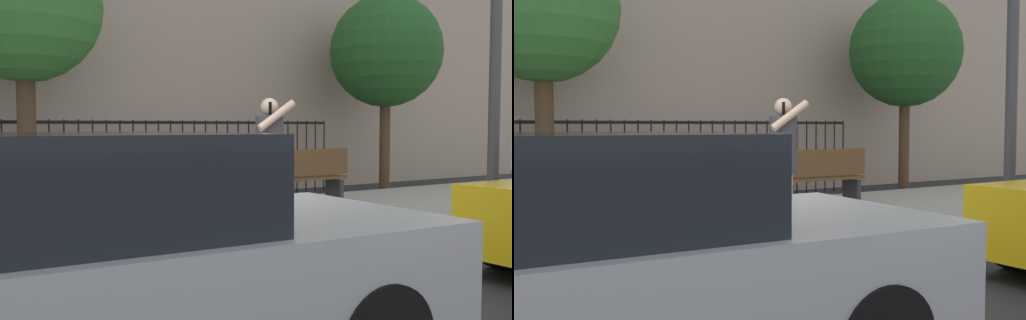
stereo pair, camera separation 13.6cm
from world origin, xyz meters
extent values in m
plane|color=#28282B|center=(0.00, 0.00, 0.00)|extent=(60.00, 60.00, 0.00)
cube|color=#9E9B93|center=(0.00, 2.20, 0.07)|extent=(28.00, 4.40, 0.15)
cube|color=black|center=(0.00, 5.90, 1.55)|extent=(12.00, 0.04, 0.06)
cylinder|color=black|center=(-0.89, 5.90, 0.80)|extent=(0.03, 0.03, 1.60)
cylinder|color=black|center=(-0.64, 5.90, 0.80)|extent=(0.03, 0.03, 1.60)
cylinder|color=black|center=(-0.38, 5.90, 0.80)|extent=(0.03, 0.03, 1.60)
cylinder|color=black|center=(-0.13, 5.90, 0.80)|extent=(0.03, 0.03, 1.60)
cylinder|color=black|center=(0.13, 5.90, 0.80)|extent=(0.03, 0.03, 1.60)
cylinder|color=black|center=(0.38, 5.90, 0.80)|extent=(0.03, 0.03, 1.60)
cylinder|color=black|center=(0.64, 5.90, 0.80)|extent=(0.03, 0.03, 1.60)
cylinder|color=black|center=(0.89, 5.90, 0.80)|extent=(0.03, 0.03, 1.60)
cylinder|color=black|center=(1.15, 5.90, 0.80)|extent=(0.03, 0.03, 1.60)
cylinder|color=black|center=(1.40, 5.90, 0.80)|extent=(0.03, 0.03, 1.60)
cylinder|color=black|center=(1.66, 5.90, 0.80)|extent=(0.03, 0.03, 1.60)
cylinder|color=black|center=(1.91, 5.90, 0.80)|extent=(0.03, 0.03, 1.60)
cylinder|color=black|center=(2.17, 5.90, 0.80)|extent=(0.03, 0.03, 1.60)
cylinder|color=black|center=(2.43, 5.90, 0.80)|extent=(0.03, 0.03, 1.60)
cylinder|color=black|center=(2.68, 5.90, 0.80)|extent=(0.03, 0.03, 1.60)
cylinder|color=black|center=(2.94, 5.90, 0.80)|extent=(0.03, 0.03, 1.60)
cylinder|color=black|center=(3.19, 5.90, 0.80)|extent=(0.03, 0.03, 1.60)
cylinder|color=black|center=(3.45, 5.90, 0.80)|extent=(0.03, 0.03, 1.60)
cylinder|color=black|center=(3.70, 5.90, 0.80)|extent=(0.03, 0.03, 1.60)
cylinder|color=black|center=(3.96, 5.90, 0.80)|extent=(0.03, 0.03, 1.60)
cylinder|color=black|center=(4.21, 5.90, 0.80)|extent=(0.03, 0.03, 1.60)
cylinder|color=black|center=(4.47, 5.90, 0.80)|extent=(0.03, 0.03, 1.60)
cylinder|color=black|center=(4.72, 5.90, 0.80)|extent=(0.03, 0.03, 1.60)
cylinder|color=black|center=(4.98, 5.90, 0.80)|extent=(0.03, 0.03, 1.60)
cylinder|color=black|center=(5.23, 5.90, 0.80)|extent=(0.03, 0.03, 1.60)
cylinder|color=black|center=(5.49, 5.90, 0.80)|extent=(0.03, 0.03, 1.60)
cylinder|color=black|center=(5.74, 5.90, 0.80)|extent=(0.03, 0.03, 1.60)
cylinder|color=black|center=(6.00, 5.90, 0.80)|extent=(0.03, 0.03, 1.60)
cylinder|color=black|center=(2.80, -0.94, 0.32)|extent=(0.65, 0.24, 0.64)
cube|color=#ADAFB5|center=(-1.71, -1.50, 0.57)|extent=(4.27, 1.97, 0.70)
cube|color=black|center=(-1.91, -1.49, 1.17)|extent=(2.06, 1.68, 0.55)
cylinder|color=black|center=(-0.33, -0.74, 0.32)|extent=(0.65, 0.25, 0.64)
cylinder|color=beige|center=(1.31, 1.13, 0.53)|extent=(0.15, 0.15, 0.76)
cylinder|color=beige|center=(1.34, 1.33, 0.53)|extent=(0.15, 0.15, 0.76)
cylinder|color=#3F3F47|center=(1.32, 1.23, 1.26)|extent=(0.39, 0.39, 0.70)
sphere|color=beige|center=(1.32, 1.23, 1.71)|extent=(0.22, 0.22, 0.22)
cylinder|color=beige|center=(1.29, 1.03, 1.61)|extent=(0.49, 0.17, 0.38)
cylinder|color=beige|center=(1.36, 1.43, 1.24)|extent=(0.09, 0.09, 0.53)
cube|color=black|center=(1.24, 1.09, 1.69)|extent=(0.02, 0.07, 0.15)
cube|color=brown|center=(1.37, 1.49, 1.16)|extent=(0.20, 0.30, 0.34)
cube|color=brown|center=(3.41, 3.30, 0.60)|extent=(1.60, 0.45, 0.05)
cube|color=brown|center=(3.41, 3.10, 0.88)|extent=(1.60, 0.06, 0.44)
cube|color=#333338|center=(2.71, 3.30, 0.35)|extent=(0.08, 0.41, 0.40)
cube|color=#333338|center=(4.11, 3.30, 0.35)|extent=(0.08, 0.41, 0.40)
cylinder|color=#47474C|center=(4.56, 0.45, 2.55)|extent=(0.16, 0.16, 4.80)
cylinder|color=#4C3823|center=(6.94, 4.92, 1.23)|extent=(0.23, 0.23, 2.46)
sphere|color=#235623|center=(6.94, 4.92, 3.15)|extent=(2.49, 2.49, 2.49)
cylinder|color=#4C3823|center=(-0.63, 5.23, 1.36)|extent=(0.29, 0.29, 2.73)
sphere|color=#387A33|center=(-0.63, 5.23, 3.40)|extent=(2.45, 2.45, 2.45)
camera|label=1|loc=(-2.71, -4.72, 1.49)|focal=41.84mm
camera|label=2|loc=(-2.60, -4.79, 1.49)|focal=41.84mm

